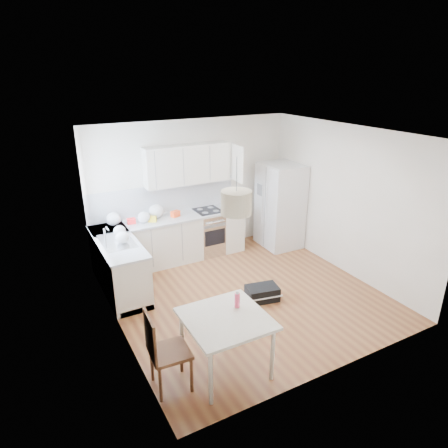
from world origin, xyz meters
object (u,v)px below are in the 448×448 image
(dining_table, at_px, (226,323))
(gym_bag, at_px, (262,293))
(dining_chair, at_px, (170,350))
(refrigerator, at_px, (280,205))

(dining_table, xyz_separation_m, gym_bag, (1.32, 1.16, -0.57))
(dining_table, relative_size, gym_bag, 1.92)
(gym_bag, bearing_deg, dining_chair, -140.27)
(refrigerator, xyz_separation_m, gym_bag, (-1.57, -1.71, -0.77))
(refrigerator, bearing_deg, dining_chair, -140.47)
(refrigerator, relative_size, gym_bag, 3.44)
(dining_table, bearing_deg, refrigerator, 45.31)
(refrigerator, bearing_deg, gym_bag, -130.96)
(dining_chair, relative_size, gym_bag, 2.02)
(dining_table, xyz_separation_m, dining_chair, (-0.71, 0.06, -0.17))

